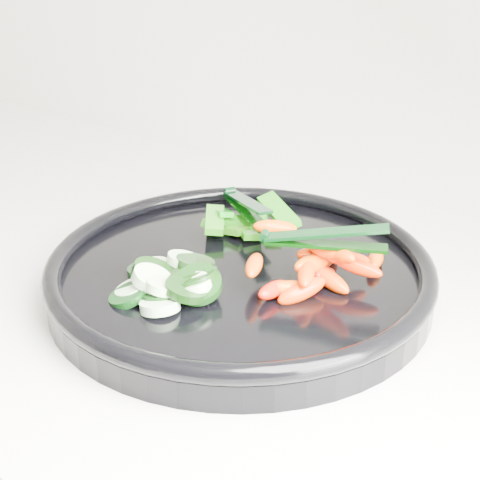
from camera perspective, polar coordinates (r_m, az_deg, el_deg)
The scene contains 6 objects.
veggie_tray at distance 0.65m, azimuth -0.00°, elevation -2.75°, with size 0.42×0.42×0.04m.
cucumber_pile at distance 0.61m, azimuth -5.96°, elevation -3.33°, with size 0.13×0.12×0.04m.
carrot_pile at distance 0.62m, azimuth 6.46°, elevation -2.23°, with size 0.14×0.16×0.05m.
pepper_pile at distance 0.73m, azimuth 0.19°, elevation 1.65°, with size 0.12×0.12×0.03m.
tong_carrot at distance 0.60m, azimuth 6.97°, elevation 0.13°, with size 0.11×0.07×0.02m.
tong_pepper at distance 0.73m, azimuth 0.46°, elevation 2.96°, with size 0.10×0.07×0.02m.
Camera 1 is at (0.32, 1.23, 1.26)m, focal length 50.00 mm.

